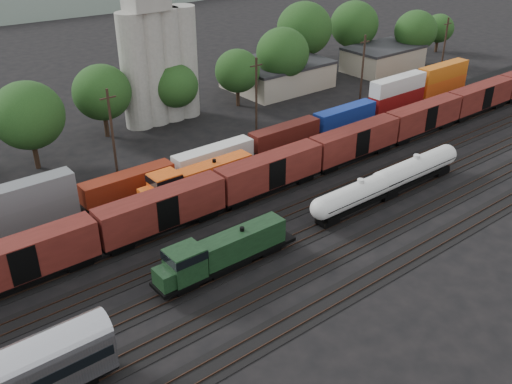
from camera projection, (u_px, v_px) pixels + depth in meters
ground at (292, 210)px, 68.39m from camera, size 600.00×600.00×0.00m
tracks at (292, 210)px, 68.37m from camera, size 180.00×33.20×0.20m
green_locomotive at (219, 253)px, 56.01m from camera, size 16.09×2.84×4.26m
tank_car_a at (359, 194)px, 67.15m from camera, size 15.16×2.71×3.97m
tank_car_b at (415, 169)px, 72.82m from camera, size 15.86×2.84×4.16m
orange_locomotive at (195, 180)px, 70.19m from camera, size 17.08×2.85×4.27m
boxcar_string at (270, 171)px, 70.72m from camera, size 169.00×2.90×4.20m
container_wall at (117, 182)px, 69.10m from camera, size 163.79×2.60×5.80m
grain_silo at (158, 53)px, 89.77m from camera, size 13.40×5.00×29.00m
industrial_sheds at (182, 103)px, 95.18m from camera, size 119.38×17.26×5.10m
tree_band at (147, 76)px, 91.29m from camera, size 162.92×21.96×14.38m
utility_poles at (190, 112)px, 80.66m from camera, size 122.20×0.36×12.00m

